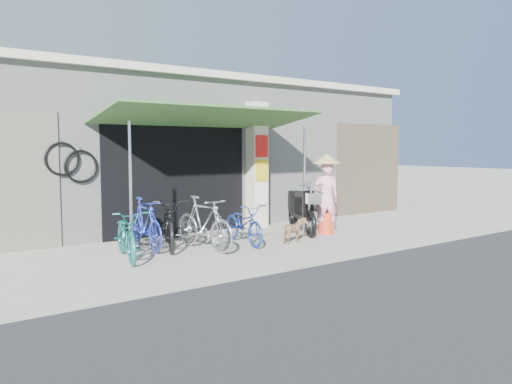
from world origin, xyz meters
TOP-DOWN VIEW (x-y plane):
  - ground at (0.00, 0.00)m, footprint 80.00×80.00m
  - bicycle_shop at (-0.00, 5.09)m, footprint 12.30×5.30m
  - shop_pillar at (0.85, 2.45)m, footprint 0.42×0.44m
  - awning at (-0.90, 1.63)m, footprint 4.60×1.88m
  - neighbour_right at (5.00, 2.59)m, footprint 2.60×0.06m
  - bike_teal at (-3.07, 0.80)m, footprint 0.91×1.74m
  - bike_blue at (-2.45, 1.46)m, footprint 0.51×1.63m
  - bike_black at (-2.05, 1.27)m, footprint 1.28×1.95m
  - bike_silver at (-1.60, 0.73)m, footprint 0.69×1.73m
  - bike_navy at (-0.66, 0.78)m, footprint 0.74×1.61m
  - street_dog at (0.22, 0.25)m, footprint 0.64×0.38m
  - moped at (1.20, 1.20)m, footprint 1.01×1.89m
  - nun at (1.53, 0.72)m, footprint 0.70×0.64m

SIDE VIEW (x-z plane):
  - ground at x=0.00m, z-range 0.00..0.00m
  - street_dog at x=0.22m, z-range 0.00..0.50m
  - bike_navy at x=-0.66m, z-range 0.00..0.82m
  - bike_teal at x=-3.07m, z-range 0.00..0.87m
  - bike_black at x=-2.05m, z-range 0.00..0.97m
  - bike_blue at x=-2.45m, z-range 0.00..0.97m
  - bike_silver at x=-1.60m, z-range 0.00..1.01m
  - moped at x=1.20m, z-range -0.05..1.09m
  - nun at x=1.53m, z-range -0.01..1.78m
  - neighbour_right at x=5.00m, z-range 0.00..2.60m
  - shop_pillar at x=0.85m, z-range 0.00..3.00m
  - bicycle_shop at x=0.00m, z-range 0.00..3.66m
  - awning at x=-0.90m, z-range 1.15..3.88m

